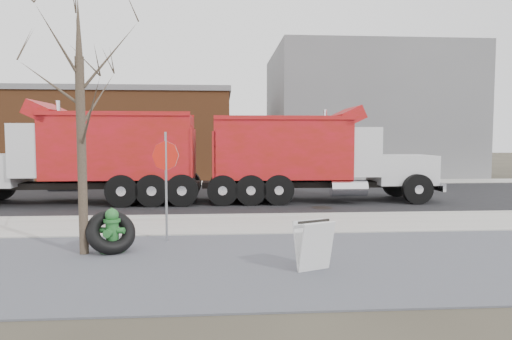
{
  "coord_description": "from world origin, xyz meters",
  "views": [
    {
      "loc": [
        -0.36,
        -11.99,
        2.38
      ],
      "look_at": [
        0.65,
        2.03,
        1.4
      ],
      "focal_mm": 32.0,
      "sensor_mm": 36.0,
      "label": 1
    }
  ],
  "objects": [
    {
      "name": "sidewalk",
      "position": [
        0.0,
        0.25,
        0.03
      ],
      "size": [
        60.0,
        2.5,
        0.06
      ],
      "primitive_type": "cube",
      "color": "#9E9B93",
      "rests_on": "ground"
    },
    {
      "name": "road",
      "position": [
        0.0,
        6.3,
        0.01
      ],
      "size": [
        60.0,
        9.4,
        0.02
      ],
      "primitive_type": "cube",
      "color": "black",
      "rests_on": "ground"
    },
    {
      "name": "bare_tree",
      "position": [
        -3.2,
        -2.6,
        3.3
      ],
      "size": [
        3.2,
        3.2,
        5.2
      ],
      "color": "#382D23",
      "rests_on": "ground"
    },
    {
      "name": "stop_sign",
      "position": [
        -1.66,
        -1.52,
        1.74
      ],
      "size": [
        0.56,
        0.44,
        2.53
      ],
      "rotation": [
        0.0,
        0.0,
        0.26
      ],
      "color": "gray",
      "rests_on": "ground"
    },
    {
      "name": "building_brick",
      "position": [
        -10.0,
        17.0,
        2.65
      ],
      "size": [
        20.2,
        8.2,
        5.3
      ],
      "color": "brown",
      "rests_on": "ground"
    },
    {
      "name": "curb",
      "position": [
        0.0,
        1.55,
        0.06
      ],
      "size": [
        60.0,
        0.15,
        0.11
      ],
      "primitive_type": "cube",
      "color": "#9E9B93",
      "rests_on": "ground"
    },
    {
      "name": "building_grey",
      "position": [
        9.0,
        18.0,
        4.0
      ],
      "size": [
        12.0,
        10.0,
        8.0
      ],
      "color": "slate",
      "rests_on": "ground"
    },
    {
      "name": "sandwich_board",
      "position": [
        1.24,
        -4.09,
        0.48
      ],
      "size": [
        0.76,
        0.63,
        0.9
      ],
      "rotation": [
        0.0,
        0.0,
        0.4
      ],
      "color": "silver",
      "rests_on": "ground"
    },
    {
      "name": "far_sidewalk",
      "position": [
        0.0,
        12.0,
        0.03
      ],
      "size": [
        60.0,
        2.0,
        0.06
      ],
      "primitive_type": "cube",
      "color": "#9E9B93",
      "rests_on": "ground"
    },
    {
      "name": "gravel_verge",
      "position": [
        0.0,
        -3.5,
        0.01
      ],
      "size": [
        60.0,
        5.0,
        0.03
      ],
      "primitive_type": "cube",
      "color": "slate",
      "rests_on": "ground"
    },
    {
      "name": "truck_tire",
      "position": [
        -2.69,
        -2.49,
        0.45
      ],
      "size": [
        1.29,
        1.22,
        0.96
      ],
      "color": "black",
      "rests_on": "ground"
    },
    {
      "name": "dump_truck_red_b",
      "position": [
        -5.15,
        4.89,
        1.85
      ],
      "size": [
        8.61,
        2.56,
        3.63
      ],
      "rotation": [
        0.0,
        0.0,
        3.15
      ],
      "color": "black",
      "rests_on": "ground"
    },
    {
      "name": "ground",
      "position": [
        0.0,
        0.0,
        0.0
      ],
      "size": [
        120.0,
        120.0,
        0.0
      ],
      "primitive_type": "plane",
      "color": "#383328",
      "rests_on": "ground"
    },
    {
      "name": "fire_hydrant",
      "position": [
        -2.66,
        -2.49,
        0.43
      ],
      "size": [
        0.54,
        0.52,
        0.95
      ],
      "rotation": [
        0.0,
        0.0,
        -0.2
      ],
      "color": "#2D773B",
      "rests_on": "ground"
    },
    {
      "name": "dump_truck_red_a",
      "position": [
        2.91,
        4.91,
        1.78
      ],
      "size": [
        8.65,
        2.53,
        3.49
      ],
      "rotation": [
        0.0,
        0.0,
        -0.02
      ],
      "color": "black",
      "rests_on": "ground"
    }
  ]
}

